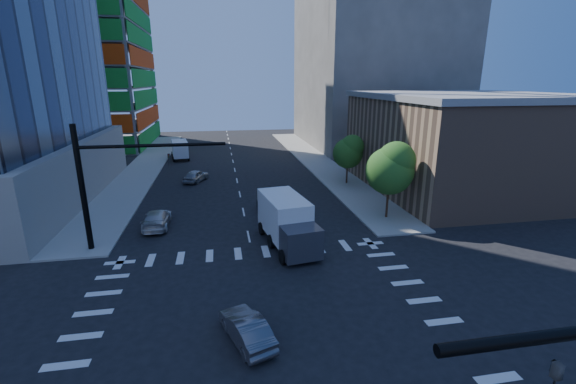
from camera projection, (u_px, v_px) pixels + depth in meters
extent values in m
plane|color=black|center=(268.00, 329.00, 19.20)|extent=(160.00, 160.00, 0.00)
cube|color=silver|center=(268.00, 329.00, 19.19)|extent=(20.00, 20.00, 0.01)
cube|color=#999791|center=(315.00, 160.00, 59.10)|extent=(5.00, 60.00, 0.15)
cube|color=#999791|center=(145.00, 167.00, 54.85)|extent=(5.00, 60.00, 0.15)
cube|color=#198B2C|center=(138.00, 7.00, 68.40)|extent=(0.12, 24.00, 49.00)
cube|color=#8F6B53|center=(465.00, 145.00, 42.84)|extent=(20.00, 22.00, 10.00)
cube|color=gray|center=(471.00, 96.00, 41.35)|extent=(20.50, 22.50, 0.60)
cube|color=#605C56|center=(373.00, 69.00, 71.84)|extent=(24.00, 30.00, 28.00)
cylinder|color=black|center=(82.00, 189.00, 26.81)|extent=(0.40, 0.40, 9.00)
cylinder|color=black|center=(153.00, 145.00, 26.85)|extent=(10.00, 0.24, 0.24)
imported|color=black|center=(169.00, 160.00, 27.32)|extent=(0.16, 0.20, 1.00)
cylinder|color=#382316|center=(387.00, 205.00, 34.19)|extent=(0.20, 0.20, 2.27)
sphere|color=#155019|center=(390.00, 171.00, 33.33)|extent=(4.16, 4.16, 4.16)
sphere|color=#4B7E2A|center=(396.00, 160.00, 32.84)|extent=(3.25, 3.25, 3.25)
cylinder|color=#382316|center=(347.00, 175.00, 45.63)|extent=(0.20, 0.20, 1.92)
sphere|color=#155019|center=(348.00, 153.00, 44.90)|extent=(3.52, 3.52, 3.52)
sphere|color=#4B7E2A|center=(352.00, 147.00, 44.45)|extent=(2.75, 2.75, 2.75)
imported|color=black|center=(274.00, 208.00, 35.19)|extent=(2.83, 5.34, 1.43)
imported|color=#BDBDBD|center=(157.00, 219.00, 32.38)|extent=(2.03, 5.00, 1.45)
imported|color=#A1A5A8|center=(196.00, 176.00, 46.92)|extent=(3.33, 4.59, 1.45)
imported|color=#57565C|center=(246.00, 328.00, 18.15)|extent=(2.67, 4.29, 1.33)
cube|color=white|center=(289.00, 220.00, 28.13)|extent=(3.47, 5.92, 2.90)
cube|color=#3B3B42|center=(289.00, 229.00, 28.34)|extent=(2.84, 2.37, 2.12)
cube|color=silver|center=(180.00, 148.00, 60.38)|extent=(2.88, 4.89, 2.40)
cube|color=#3B3B42|center=(180.00, 151.00, 60.54)|extent=(2.35, 1.96, 1.75)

